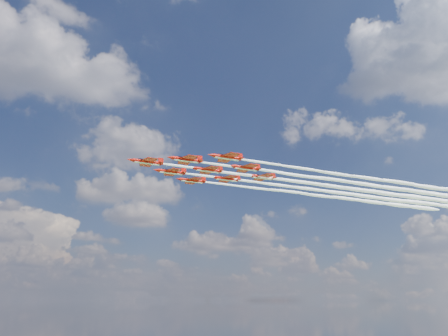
# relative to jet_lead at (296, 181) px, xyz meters

# --- Properties ---
(jet_lead) EXTENTS (122.14, 13.95, 2.94)m
(jet_lead) POSITION_rel_jet_lead_xyz_m (0.00, 0.00, 0.00)
(jet_lead) COLOR #B21209
(jet_row2_port) EXTENTS (122.14, 13.95, 2.94)m
(jet_row2_port) POSITION_rel_jet_lead_xyz_m (11.14, -6.81, 0.00)
(jet_row2_port) COLOR #B21209
(jet_row2_starb) EXTENTS (122.14, 13.95, 2.94)m
(jet_row2_starb) POSITION_rel_jet_lead_xyz_m (10.11, 8.26, 0.00)
(jet_row2_starb) COLOR #B21209
(jet_row3_port) EXTENTS (122.14, 13.95, 2.94)m
(jet_row3_port) POSITION_rel_jet_lead_xyz_m (22.29, -13.62, 0.00)
(jet_row3_port) COLOR #B21209
(jet_row3_centre) EXTENTS (122.14, 13.95, 2.94)m
(jet_row3_centre) POSITION_rel_jet_lead_xyz_m (21.26, 1.45, 0.00)
(jet_row3_centre) COLOR #B21209
(jet_row3_starb) EXTENTS (122.14, 13.95, 2.94)m
(jet_row3_starb) POSITION_rel_jet_lead_xyz_m (20.23, 16.52, 0.00)
(jet_row3_starb) COLOR #B21209
(jet_row4_port) EXTENTS (122.14, 13.95, 2.94)m
(jet_row4_port) POSITION_rel_jet_lead_xyz_m (32.40, -5.36, 0.00)
(jet_row4_port) COLOR #B21209
(jet_row4_starb) EXTENTS (122.14, 13.95, 2.94)m
(jet_row4_starb) POSITION_rel_jet_lead_xyz_m (31.37, 9.71, 0.00)
(jet_row4_starb) COLOR #B21209
(jet_tail) EXTENTS (122.14, 13.95, 2.94)m
(jet_tail) POSITION_rel_jet_lead_xyz_m (42.52, 2.90, 0.00)
(jet_tail) COLOR #B21209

